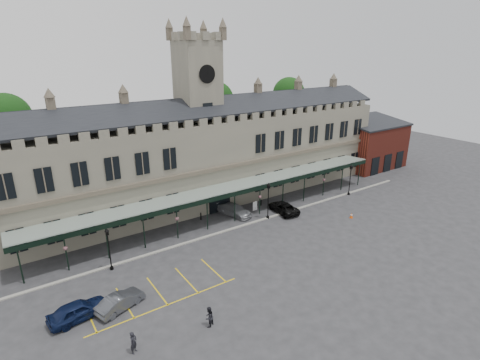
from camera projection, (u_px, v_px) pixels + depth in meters
ground at (270, 244)px, 42.61m from camera, size 140.00×140.00×0.00m
station_building at (201, 158)px, 52.86m from camera, size 60.00×10.36×17.30m
clock_tower at (199, 110)px, 50.70m from camera, size 5.60×5.60×24.80m
canopy at (234, 203)px, 47.63m from camera, size 50.00×4.10×4.30m
brick_annex at (370, 145)px, 69.33m from camera, size 12.40×8.36×9.23m
kerb at (242, 226)px, 46.88m from camera, size 60.00×0.40×0.12m
parking_markings at (159, 294)px, 34.03m from camera, size 16.00×6.00×0.01m
tree_behind_left at (7, 119)px, 46.18m from camera, size 6.00×6.00×16.00m
tree_behind_mid at (216, 101)px, 62.06m from camera, size 6.00×6.00×16.00m
tree_behind_right at (289, 94)px, 70.53m from camera, size 6.00×6.00×16.00m
lamp_post_left at (109, 246)px, 36.84m from camera, size 0.43×0.43×4.59m
lamp_post_mid at (268, 198)px, 48.02m from camera, size 0.47×0.47×4.98m
lamp_post_right at (350, 177)px, 56.00m from camera, size 0.46×0.46×4.82m
traffic_cone at (351, 216)px, 49.07m from camera, size 0.41×0.41×0.66m
sign_board at (255, 206)px, 51.28m from camera, size 0.74×0.09×1.27m
bollard_left at (201, 216)px, 48.50m from camera, size 0.17×0.17×0.97m
bollard_right at (261, 203)px, 52.90m from camera, size 0.16×0.16×0.88m
car_left_a at (78, 310)px, 30.65m from camera, size 4.98×2.54×1.62m
car_left_b at (120, 301)px, 31.87m from camera, size 4.55×2.85×1.41m
car_taxi at (234, 210)px, 49.78m from camera, size 3.47×5.50×1.48m
car_van at (283, 208)px, 50.63m from camera, size 2.73×5.19×1.39m
person_a at (134, 342)px, 27.19m from camera, size 0.78×0.74×1.79m
person_b at (209, 317)px, 29.79m from camera, size 1.07×0.99×1.77m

